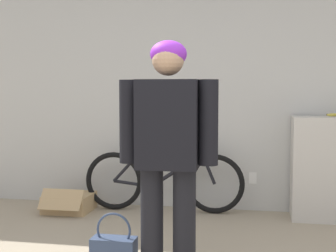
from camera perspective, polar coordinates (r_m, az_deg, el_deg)
The scene contains 5 objects.
wall_back at distance 5.05m, azimuth 4.17°, elevation 4.60°, with size 8.00×0.07×2.60m.
side_shelf at distance 4.88m, azimuth 19.04°, elevation -4.92°, with size 0.72×0.39×1.02m.
person at distance 3.05m, azimuth 0.00°, elevation -1.97°, with size 0.65×0.27×1.60m.
bicycle at distance 4.95m, azimuth -0.58°, elevation -6.64°, with size 1.70×0.46×0.69m.
cardboard_box at distance 5.13m, azimuth -11.95°, elevation -9.10°, with size 0.47×0.51×0.27m.
Camera 1 is at (0.59, -2.26, 1.27)m, focal length 50.00 mm.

